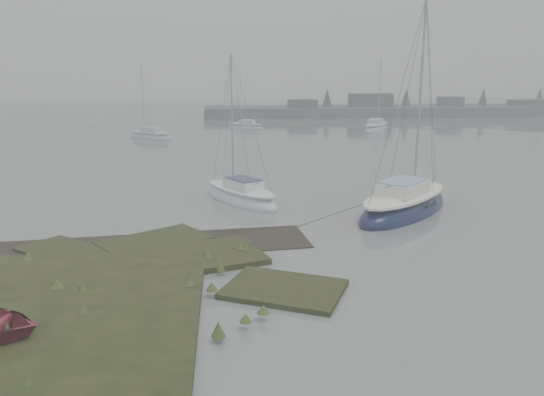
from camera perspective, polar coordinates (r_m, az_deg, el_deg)
The scene contains 7 objects.
ground at distance 45.98m, azimuth -3.56°, elevation 5.32°, with size 160.00×160.00×0.00m, color slate.
far_shoreline at distance 82.51m, azimuth 14.98°, elevation 9.15°, with size 60.00×8.00×4.15m.
sailboat_main at distance 25.81m, azimuth 14.06°, elevation -0.89°, with size 6.98×7.08×10.56m.
sailboat_white at distance 27.32m, azimuth -3.32°, elevation 0.13°, with size 4.64×5.78×8.01m.
sailboat_far_a at distance 54.00m, azimuth -12.97°, elevation 6.49°, with size 5.35×4.75×7.64m.
sailboat_far_b at distance 61.16m, azimuth 11.12°, elevation 7.40°, with size 4.83×6.15×8.48m.
sailboat_far_c at distance 61.94m, azimuth -2.84°, elevation 7.66°, with size 4.82×4.00×6.73m.
Camera 1 is at (-1.21, -15.49, 6.60)m, focal length 35.00 mm.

